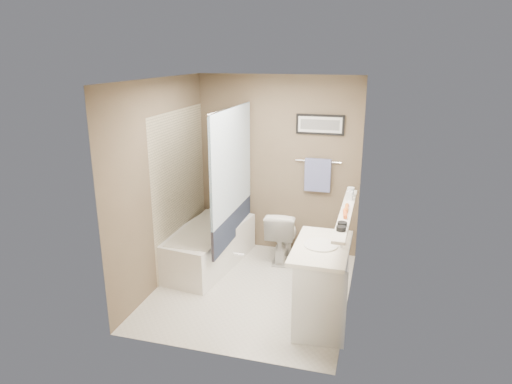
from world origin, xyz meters
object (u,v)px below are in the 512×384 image
(toilet, at_px, (282,235))
(hair_brush_front, at_px, (345,214))
(vanity, at_px, (321,286))
(glass_jar, at_px, (351,192))
(bathtub, at_px, (207,246))
(candle_bowl_far, at_px, (342,224))
(soap_bottle, at_px, (350,194))
(candle_bowl_near, at_px, (341,229))
(hair_brush_back, at_px, (347,208))

(toilet, distance_m, hair_brush_front, 1.67)
(vanity, height_order, glass_jar, glass_jar)
(bathtub, height_order, candle_bowl_far, candle_bowl_far)
(toilet, bearing_deg, candle_bowl_far, 117.63)
(vanity, relative_size, hair_brush_front, 4.09)
(vanity, bearing_deg, soap_bottle, 70.22)
(candle_bowl_near, bearing_deg, bathtub, 146.89)
(bathtub, xyz_separation_m, candle_bowl_far, (1.79, -1.05, 0.89))
(candle_bowl_near, bearing_deg, vanity, 127.28)
(toilet, xyz_separation_m, candle_bowl_far, (0.88, -1.48, 0.79))
(bathtub, relative_size, hair_brush_front, 6.82)
(vanity, height_order, candle_bowl_near, candle_bowl_near)
(candle_bowl_near, height_order, hair_brush_front, hair_brush_front)
(bathtub, height_order, toilet, toilet)
(glass_jar, bearing_deg, candle_bowl_near, -90.00)
(toilet, distance_m, soap_bottle, 1.38)
(toilet, relative_size, soap_bottle, 4.97)
(candle_bowl_far, bearing_deg, toilet, 120.87)
(candle_bowl_far, distance_m, soap_bottle, 0.83)
(candle_bowl_far, distance_m, glass_jar, 0.97)
(hair_brush_back, relative_size, soap_bottle, 1.57)
(glass_jar, bearing_deg, vanity, -102.44)
(hair_brush_back, bearing_deg, glass_jar, 90.00)
(bathtub, bearing_deg, hair_brush_back, -10.51)
(bathtub, bearing_deg, candle_bowl_far, -22.80)
(bathtub, relative_size, candle_bowl_far, 16.67)
(soap_bottle, bearing_deg, bathtub, 173.06)
(bathtub, distance_m, glass_jar, 2.01)
(vanity, xyz_separation_m, hair_brush_front, (0.19, 0.17, 0.74))
(hair_brush_back, relative_size, glass_jar, 2.20)
(bathtub, relative_size, hair_brush_back, 6.82)
(vanity, xyz_separation_m, hair_brush_back, (0.19, 0.34, 0.74))
(hair_brush_front, height_order, soap_bottle, soap_bottle)
(candle_bowl_near, height_order, hair_brush_back, hair_brush_back)
(toilet, height_order, hair_brush_back, hair_brush_back)
(candle_bowl_near, relative_size, hair_brush_back, 0.41)
(toilet, distance_m, glass_jar, 1.31)
(vanity, distance_m, hair_brush_back, 0.83)
(hair_brush_front, bearing_deg, toilet, 126.77)
(soap_bottle, bearing_deg, candle_bowl_near, -90.00)
(candle_bowl_near, distance_m, soap_bottle, 0.95)
(toilet, height_order, candle_bowl_far, candle_bowl_far)
(candle_bowl_far, distance_m, hair_brush_back, 0.46)
(hair_brush_front, bearing_deg, candle_bowl_far, -90.00)
(glass_jar, xyz_separation_m, soap_bottle, (0.00, -0.14, 0.02))
(soap_bottle, bearing_deg, glass_jar, 90.00)
(candle_bowl_near, bearing_deg, toilet, 119.03)
(bathtub, bearing_deg, vanity, -22.26)
(candle_bowl_near, bearing_deg, hair_brush_front, 90.00)
(candle_bowl_near, distance_m, candle_bowl_far, 0.11)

